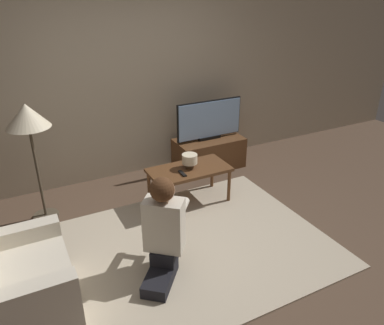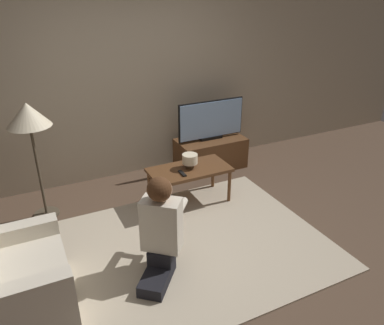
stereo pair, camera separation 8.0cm
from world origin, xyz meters
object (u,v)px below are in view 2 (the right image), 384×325
armchair (13,284)px  person_kneeling (161,226)px  tv (211,120)px  floor_lamp (29,121)px  table_lamp (190,160)px  coffee_table (189,172)px

armchair → person_kneeling: person_kneeling is taller
tv → floor_lamp: 2.35m
person_kneeling → table_lamp: bearing=-87.5°
tv → table_lamp: tv is taller
floor_lamp → person_kneeling: floor_lamp is taller
floor_lamp → armchair: size_ratio=1.43×
coffee_table → floor_lamp: 1.82m
person_kneeling → table_lamp: size_ratio=5.32×
tv → coffee_table: bearing=-132.7°
armchair → table_lamp: (1.98, 0.97, 0.25)m
person_kneeling → coffee_table: bearing=-87.4°
armchair → table_lamp: size_ratio=5.16×
floor_lamp → table_lamp: (1.61, -0.45, -0.58)m
table_lamp → armchair: bearing=-153.9°
armchair → floor_lamp: bearing=-14.5°
coffee_table → person_kneeling: bearing=-127.0°
tv → person_kneeling: tv is taller
armchair → table_lamp: armchair is taller
tv → coffee_table: size_ratio=1.03×
coffee_table → floor_lamp: (-1.60, 0.46, 0.73)m
floor_lamp → person_kneeling: 1.81m
coffee_table → table_lamp: 0.15m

